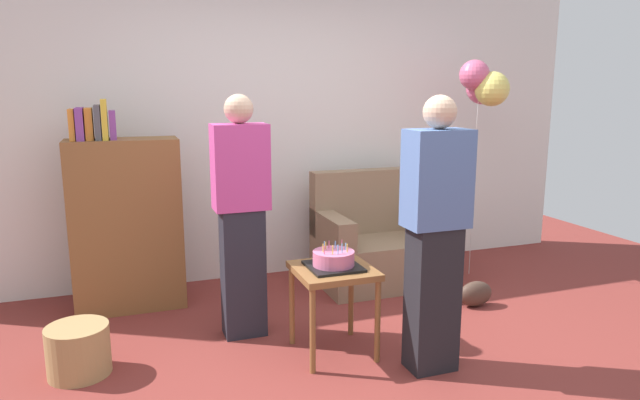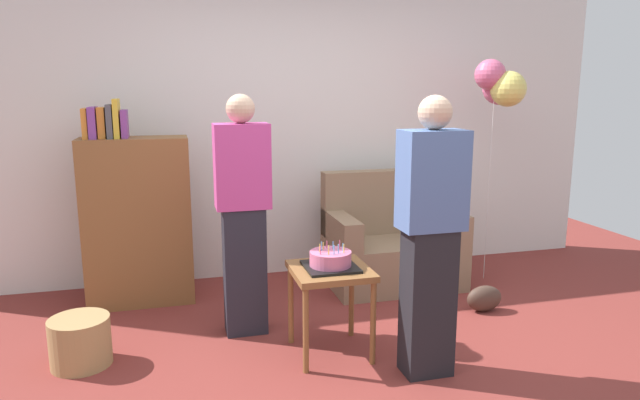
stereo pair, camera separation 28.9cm
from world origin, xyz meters
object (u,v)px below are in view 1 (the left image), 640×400
Objects in this scene: couch at (380,243)px; person_blowing_candles at (242,216)px; balloon_bunch at (484,85)px; handbag at (475,294)px; birthday_cake at (334,260)px; side_table at (333,280)px; bookshelf at (126,221)px; person_holding_cake at (435,235)px; wicker_basket at (78,350)px.

couch is 0.67× the size of person_blowing_candles.
person_blowing_candles is 2.48m from balloon_bunch.
balloon_bunch is (0.46, 0.68, 1.59)m from handbag.
couch is at bearing 173.51° from balloon_bunch.
couch is 3.93× the size of handbag.
birthday_cake is 0.20× the size of person_blowing_candles.
side_table is at bearing 120.67° from birthday_cake.
side_table is at bearing -67.18° from person_blowing_candles.
side_table is 0.75m from person_blowing_candles.
bookshelf reaches higher than side_table.
person_blowing_candles is (-0.47, 0.47, 0.35)m from side_table.
person_blowing_candles is at bearing 135.14° from birthday_cake.
person_blowing_candles is 5.82× the size of handbag.
person_holding_cake is 5.82× the size of handbag.
balloon_bunch reaches higher than side_table.
side_table is at bearing -51.31° from person_holding_cake.
wicker_basket is (-1.04, -0.23, -0.68)m from person_blowing_candles.
side_table reaches higher than handbag.
balloon_bunch is (3.30, 0.80, 1.54)m from wicker_basket.
bookshelf is at bearing 177.23° from couch.
person_holding_cake is 2.12m from balloon_bunch.
bookshelf is 2.73m from handbag.
birthday_cake is at bearing -67.18° from person_blowing_candles.
handbag is (2.52, -0.89, -0.58)m from bookshelf.
side_table is 0.71m from person_holding_cake.
couch is 2.10m from bookshelf.
couch reaches higher than birthday_cake.
side_table is 0.30× the size of balloon_bunch.
handbag is at bearing -150.82° from person_holding_cake.
person_blowing_candles is 4.53× the size of wicker_basket.
bookshelf is (-2.07, 0.10, 0.34)m from couch.
birthday_cake reaches higher than side_table.
person_holding_cake reaches higher than wicker_basket.
balloon_bunch reaches higher than person_holding_cake.
person_blowing_candles and person_holding_cake have the same top height.
side_table is at bearing -164.82° from handbag.
bookshelf is 1.07m from person_blowing_candles.
side_table is 0.35× the size of person_blowing_candles.
balloon_bunch is at bearing 55.84° from handbag.
balloon_bunch is at bearing -144.77° from person_holding_cake.
balloon_bunch is at bearing -3.91° from bookshelf.
wicker_basket is (-0.31, -1.00, -0.53)m from bookshelf.
handbag is (1.79, -0.11, -0.73)m from person_blowing_candles.
bookshelf is 0.83× the size of balloon_bunch.
handbag is at bearing 15.19° from birthday_cake.
person_holding_cake is 2.20m from wicker_basket.
person_holding_cake is at bearing -38.92° from side_table.
birthday_cake is 2.33m from balloon_bunch.
person_blowing_candles is (0.73, -0.78, 0.15)m from bookshelf.
balloon_bunch reaches higher than handbag.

